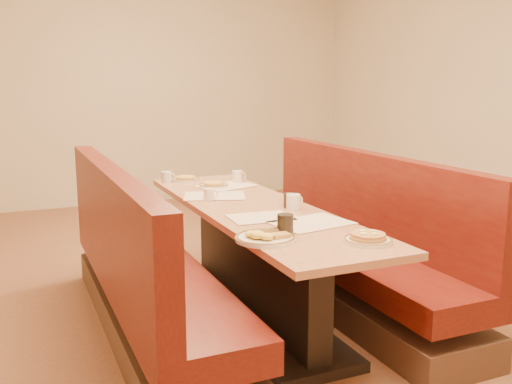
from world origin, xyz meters
name	(u,v)px	position (x,y,z in m)	size (l,w,h in m)	color
ground	(254,316)	(0.00, 0.00, 0.00)	(8.00, 8.00, 0.00)	#9E6647
room_envelope	(254,14)	(0.00, 0.00, 1.93)	(6.04, 8.04, 2.82)	beige
diner_table	(254,263)	(0.00, 0.00, 0.37)	(0.70, 2.50, 0.75)	black
booth_left	(142,280)	(-0.73, 0.00, 0.36)	(0.55, 2.50, 1.05)	#4C3326
booth_right	(349,251)	(0.73, 0.00, 0.36)	(0.55, 2.50, 1.05)	#4C3326
placemat_near_left	(261,217)	(-0.09, -0.31, 0.75)	(0.36, 0.27, 0.00)	beige
placemat_near_right	(311,223)	(0.12, -0.54, 0.75)	(0.42, 0.32, 0.00)	beige
placemat_far_left	(215,196)	(-0.12, 0.41, 0.75)	(0.42, 0.31, 0.00)	beige
placemat_far_right	(226,186)	(0.09, 0.73, 0.75)	(0.41, 0.31, 0.00)	beige
pancake_plate	(368,239)	(0.19, -0.99, 0.77)	(0.24, 0.24, 0.06)	white
eggs_plate	(265,237)	(-0.27, -0.76, 0.77)	(0.31, 0.31, 0.06)	white
extra_plate_mid	(214,185)	(0.00, 0.76, 0.77)	(0.22, 0.22, 0.05)	white
extra_plate_far	(186,179)	(-0.12, 1.10, 0.77)	(0.23, 0.23, 0.05)	white
coffee_mug_a	(294,202)	(0.20, -0.18, 0.80)	(0.12, 0.09, 0.10)	white
coffee_mug_b	(209,194)	(-0.19, 0.31, 0.79)	(0.10, 0.07, 0.08)	white
coffee_mug_c	(238,176)	(0.24, 0.86, 0.80)	(0.12, 0.09, 0.09)	white
coffee_mug_d	(167,177)	(-0.28, 1.10, 0.79)	(0.11, 0.08, 0.08)	white
soda_tumbler_near	(285,225)	(-0.14, -0.72, 0.81)	(0.08, 0.08, 0.12)	black
soda_tumbler_mid	(289,201)	(0.19, -0.12, 0.80)	(0.07, 0.07, 0.09)	black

